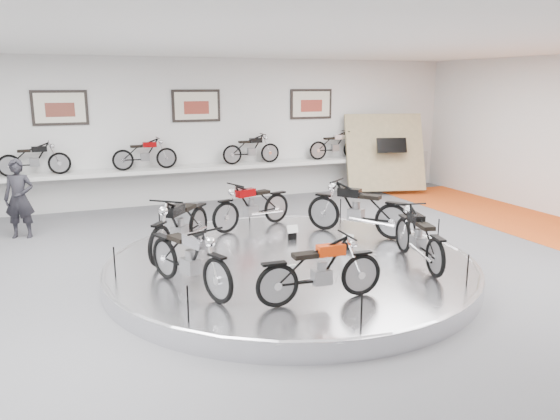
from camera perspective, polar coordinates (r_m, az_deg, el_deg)
name	(u,v)px	position (r m, az deg, el deg)	size (l,w,h in m)	color
floor	(298,280)	(9.43, 1.86, -7.36)	(16.00, 16.00, 0.00)	#555558
ceiling	(300,37)	(8.87, 2.05, 17.65)	(16.00, 16.00, 0.00)	white
wall_back	(197,131)	(15.55, -8.69, 8.14)	(16.00, 16.00, 0.00)	silver
dado_band	(199,182)	(15.72, -8.49, 2.86)	(15.68, 0.04, 1.10)	#BCBCBA
display_platform	(291,267)	(9.64, 1.14, -5.95)	(6.40, 6.40, 0.30)	silver
platform_rim	(291,260)	(9.60, 1.14, -5.28)	(6.40, 6.40, 0.10)	#B2B2BA
shelf	(201,168)	(15.37, -8.30, 4.35)	(11.00, 0.55, 0.10)	silver
poster_left	(60,108)	(15.04, -22.01, 9.87)	(1.35, 0.06, 0.88)	beige
poster_center	(196,106)	(15.47, -8.74, 10.71)	(1.35, 0.06, 0.88)	beige
poster_right	(311,104)	(16.63, 3.28, 10.99)	(1.35, 0.06, 0.88)	beige
display_panel	(385,152)	(17.02, 10.91, 5.93)	(2.40, 0.12, 2.40)	tan
shelf_bike_a	(34,161)	(14.90, -24.27, 4.68)	(1.22, 0.42, 0.73)	black
shelf_bike_b	(145,156)	(15.04, -13.93, 5.51)	(1.22, 0.42, 0.73)	#7B0306
shelf_bike_c	(251,151)	(15.74, -3.01, 6.19)	(1.22, 0.42, 0.73)	black
shelf_bike_d	(335,147)	(16.81, 5.77, 6.58)	(1.22, 0.42, 0.73)	#BABAC0
bike_a	(357,208)	(11.07, 8.06, 0.18)	(1.86, 0.66, 1.09)	black
bike_b	(252,205)	(11.52, -2.96, 0.54)	(1.69, 0.60, 1.00)	#7B0306
bike_c	(180,225)	(9.86, -10.40, -1.53)	(1.84, 0.65, 1.08)	black
bike_d	(189,258)	(8.12, -9.45, -4.93)	(1.71, 0.60, 1.01)	#BABAC0
bike_e	(320,269)	(7.64, 4.25, -6.19)	(1.61, 0.57, 0.95)	red
bike_f	(419,236)	(9.47, 14.29, -2.68)	(1.65, 0.58, 0.97)	black
visitor	(19,199)	(13.07, -25.59, 1.07)	(0.63, 0.41, 1.73)	black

